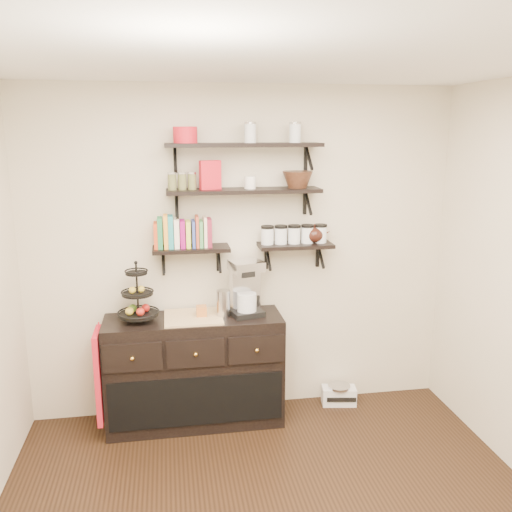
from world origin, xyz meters
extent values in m
cube|color=white|center=(0.00, 0.00, 2.70)|extent=(3.50, 3.50, 0.02)
cube|color=beige|center=(0.00, 1.75, 1.35)|extent=(3.50, 0.02, 2.70)
cube|color=black|center=(0.00, 1.61, 2.23)|extent=(1.20, 0.27, 0.03)
cube|color=black|center=(-0.52, 1.74, 2.12)|extent=(0.02, 0.03, 0.20)
cube|color=black|center=(0.52, 1.74, 2.12)|extent=(0.02, 0.03, 0.20)
cube|color=black|center=(0.00, 1.61, 1.89)|extent=(1.20, 0.27, 0.03)
cube|color=black|center=(-0.52, 1.74, 1.77)|extent=(0.02, 0.03, 0.20)
cube|color=black|center=(0.52, 1.74, 1.77)|extent=(0.02, 0.03, 0.20)
cube|color=black|center=(-0.42, 1.62, 1.44)|extent=(0.60, 0.25, 0.03)
cube|color=black|center=(-0.64, 1.74, 1.32)|extent=(0.02, 0.03, 0.20)
cube|color=black|center=(-0.20, 1.74, 1.32)|extent=(0.03, 0.03, 0.20)
cube|color=black|center=(0.42, 1.62, 1.44)|extent=(0.60, 0.25, 0.03)
cube|color=black|center=(0.20, 1.74, 1.32)|extent=(0.03, 0.03, 0.20)
cube|color=black|center=(0.64, 1.74, 1.32)|extent=(0.02, 0.03, 0.20)
cube|color=#C94119|center=(-0.68, 1.63, 1.55)|extent=(0.02, 0.15, 0.20)
cube|color=#227744|center=(-0.65, 1.63, 1.57)|extent=(0.03, 0.15, 0.24)
cube|color=orange|center=(-0.61, 1.63, 1.55)|extent=(0.04, 0.15, 0.21)
cube|color=teal|center=(-0.57, 1.63, 1.57)|extent=(0.03, 0.15, 0.25)
cube|color=white|center=(-0.54, 1.63, 1.56)|extent=(0.03, 0.15, 0.22)
cube|color=#9A0E6A|center=(-0.50, 1.63, 1.58)|extent=(0.04, 0.15, 0.26)
cube|color=#D1DB3C|center=(-0.46, 1.63, 1.56)|extent=(0.03, 0.15, 0.23)
cube|color=#35479E|center=(-0.42, 1.63, 1.55)|extent=(0.03, 0.15, 0.20)
cube|color=#AB452D|center=(-0.38, 1.63, 1.57)|extent=(0.04, 0.15, 0.24)
cube|color=#469151|center=(-0.34, 1.63, 1.55)|extent=(0.03, 0.15, 0.21)
cube|color=beige|center=(-0.31, 1.63, 1.57)|extent=(0.03, 0.15, 0.25)
cube|color=maroon|center=(-0.27, 1.63, 1.56)|extent=(0.02, 0.15, 0.22)
cylinder|color=silver|center=(0.19, 1.63, 1.51)|extent=(0.10, 0.10, 0.13)
cylinder|color=silver|center=(0.30, 1.63, 1.51)|extent=(0.10, 0.10, 0.13)
cylinder|color=silver|center=(0.41, 1.63, 1.51)|extent=(0.10, 0.10, 0.13)
cylinder|color=silver|center=(0.52, 1.63, 1.51)|extent=(0.10, 0.10, 0.13)
cylinder|color=silver|center=(0.63, 1.63, 1.51)|extent=(0.10, 0.10, 0.13)
cube|color=black|center=(-0.42, 1.51, 0.45)|extent=(1.40, 0.45, 0.90)
cube|color=tan|center=(-0.42, 1.51, 0.91)|extent=(0.45, 0.41, 0.02)
sphere|color=gold|center=(-0.89, 1.26, 0.70)|extent=(0.04, 0.04, 0.04)
sphere|color=gold|center=(-0.42, 1.26, 0.70)|extent=(0.04, 0.04, 0.04)
sphere|color=gold|center=(0.04, 1.26, 0.70)|extent=(0.04, 0.04, 0.04)
cylinder|color=black|center=(-0.84, 1.51, 1.13)|extent=(0.01, 0.01, 0.46)
cylinder|color=black|center=(-0.84, 1.51, 0.95)|extent=(0.31, 0.31, 0.01)
cylinder|color=black|center=(-0.84, 1.51, 1.12)|extent=(0.24, 0.24, 0.02)
cylinder|color=black|center=(-0.84, 1.51, 1.28)|extent=(0.16, 0.16, 0.02)
sphere|color=#B21914|center=(-0.79, 1.55, 0.99)|extent=(0.06, 0.06, 0.06)
sphere|color=gold|center=(-0.88, 1.51, 1.15)|extent=(0.05, 0.05, 0.05)
cube|color=#B56529|center=(-0.36, 1.51, 0.96)|extent=(0.08, 0.08, 0.08)
cube|color=black|center=(0.00, 1.51, 0.92)|extent=(0.29, 0.27, 0.04)
cube|color=silver|center=(0.00, 1.59, 1.11)|extent=(0.26, 0.14, 0.37)
cube|color=silver|center=(0.00, 1.51, 1.31)|extent=(0.29, 0.27, 0.08)
cylinder|color=silver|center=(0.00, 1.49, 1.02)|extent=(0.19, 0.19, 0.14)
cylinder|color=silver|center=(-0.19, 1.49, 1.01)|extent=(0.11, 0.11, 0.22)
cube|color=#B3132E|center=(-1.15, 1.41, 0.51)|extent=(0.04, 0.31, 0.72)
cube|color=silver|center=(0.83, 1.60, 0.08)|extent=(0.31, 0.19, 0.16)
cylinder|color=silver|center=(0.83, 1.60, 0.17)|extent=(0.22, 0.22, 0.02)
cube|color=black|center=(0.83, 1.53, 0.08)|extent=(0.25, 0.05, 0.04)
cube|color=red|center=(-0.26, 1.61, 2.01)|extent=(0.17, 0.10, 0.22)
cylinder|color=white|center=(0.05, 1.61, 1.95)|extent=(0.09, 0.09, 0.10)
cylinder|color=red|center=(-0.44, 1.61, 2.31)|extent=(0.18, 0.18, 0.12)
camera|label=1|loc=(-0.60, -2.56, 2.34)|focal=38.00mm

